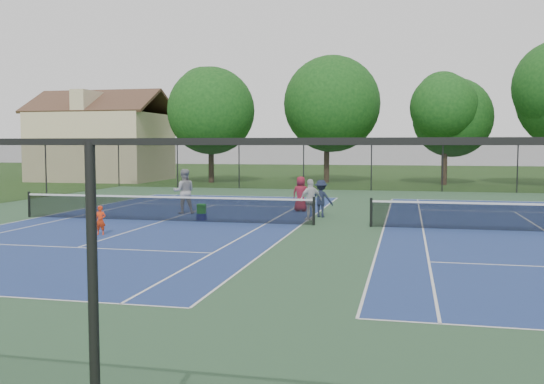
% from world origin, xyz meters
% --- Properties ---
extents(ground, '(140.00, 140.00, 0.00)m').
position_xyz_m(ground, '(0.00, 0.00, 0.00)').
color(ground, '#234716').
rests_on(ground, ground).
extents(court_pad, '(36.00, 36.00, 0.01)m').
position_xyz_m(court_pad, '(0.00, 0.00, 0.00)').
color(court_pad, '#2F5438').
rests_on(court_pad, ground).
extents(tennis_court_left, '(12.00, 23.83, 1.07)m').
position_xyz_m(tennis_court_left, '(-7.00, 0.00, 0.10)').
color(tennis_court_left, navy).
rests_on(tennis_court_left, ground).
extents(perimeter_fence, '(36.08, 36.08, 3.02)m').
position_xyz_m(perimeter_fence, '(0.00, 0.00, 1.60)').
color(perimeter_fence, black).
rests_on(perimeter_fence, ground).
extents(tree_back_a, '(6.80, 6.80, 9.15)m').
position_xyz_m(tree_back_a, '(-13.00, 24.00, 6.04)').
color(tree_back_a, '#2D2116').
rests_on(tree_back_a, ground).
extents(tree_back_b, '(7.60, 7.60, 10.03)m').
position_xyz_m(tree_back_b, '(-4.00, 26.00, 6.60)').
color(tree_back_b, '#2D2116').
rests_on(tree_back_b, ground).
extents(tree_back_c, '(6.00, 6.00, 8.40)m').
position_xyz_m(tree_back_c, '(5.00, 25.00, 5.48)').
color(tree_back_c, '#2D2116').
rests_on(tree_back_c, ground).
extents(clapboard_house, '(10.80, 8.10, 7.65)m').
position_xyz_m(clapboard_house, '(-23.00, 25.00, 3.09)').
color(clapboard_house, tan).
rests_on(clapboard_house, ground).
extents(child_player, '(0.39, 0.29, 0.98)m').
position_xyz_m(child_player, '(-7.60, -3.92, 0.49)').
color(child_player, red).
rests_on(child_player, ground).
extents(instructor, '(1.14, 1.02, 1.95)m').
position_xyz_m(instructor, '(-7.13, 2.57, 0.98)').
color(instructor, '#9A9A9D').
rests_on(instructor, ground).
extents(bystander_a, '(1.01, 0.91, 1.65)m').
position_xyz_m(bystander_a, '(-1.40, 1.47, 0.82)').
color(bystander_a, silver).
rests_on(bystander_a, ground).
extents(bystander_b, '(1.09, 0.75, 1.54)m').
position_xyz_m(bystander_b, '(-1.14, 2.59, 0.77)').
color(bystander_b, '#171E33').
rests_on(bystander_b, ground).
extents(bystander_c, '(0.84, 0.60, 1.59)m').
position_xyz_m(bystander_c, '(-2.34, 4.56, 0.79)').
color(bystander_c, maroon).
rests_on(bystander_c, ground).
extents(ball_crate, '(0.37, 0.31, 0.27)m').
position_xyz_m(ball_crate, '(-5.63, 0.55, 0.14)').
color(ball_crate, navy).
rests_on(ball_crate, ground).
extents(ball_hopper, '(0.36, 0.30, 0.38)m').
position_xyz_m(ball_hopper, '(-5.63, 0.55, 0.46)').
color(ball_hopper, green).
rests_on(ball_hopper, ball_crate).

